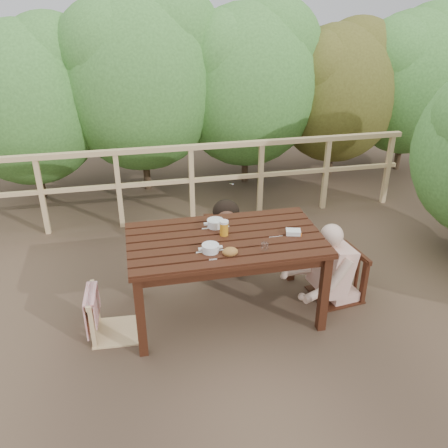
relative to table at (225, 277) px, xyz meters
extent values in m
plane|color=brown|center=(0.00, 0.00, -0.39)|extent=(60.00, 60.00, 0.00)
cube|color=black|center=(0.00, 0.00, 0.00)|extent=(1.69, 0.95, 0.78)
cube|color=#D5B07A|center=(-1.00, -0.09, 0.02)|extent=(0.43, 0.43, 0.83)
cube|color=black|center=(0.19, 0.87, 0.08)|extent=(0.53, 0.53, 0.93)
cube|color=black|center=(1.11, 0.04, 0.06)|extent=(0.50, 0.50, 0.89)
cube|color=#D5B07A|center=(0.00, 2.00, 0.12)|extent=(5.60, 0.10, 1.01)
cylinder|color=silver|center=(-0.17, -0.21, 0.43)|extent=(0.24, 0.24, 0.08)
cylinder|color=white|center=(-0.04, 0.22, 0.43)|extent=(0.25, 0.25, 0.08)
ellipsoid|color=#AC6636|center=(-0.02, -0.29, 0.43)|extent=(0.13, 0.10, 0.08)
cylinder|color=gold|center=(0.00, 0.05, 0.47)|extent=(0.08, 0.08, 0.15)
cylinder|color=white|center=(0.27, -0.27, 0.43)|extent=(0.06, 0.06, 0.07)
cube|color=white|center=(0.59, -0.07, 0.42)|extent=(0.15, 0.12, 0.05)
camera|label=1|loc=(-0.77, -3.54, 2.37)|focal=38.25mm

